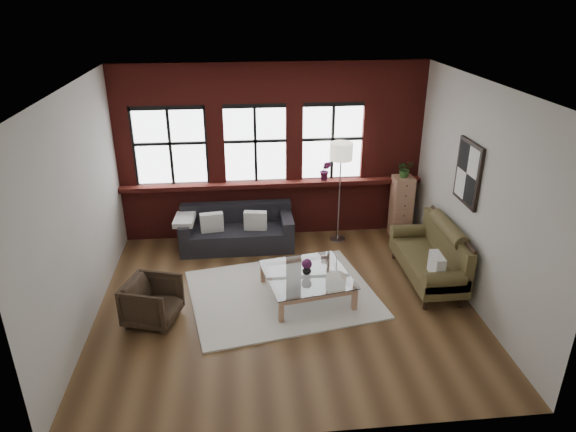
{
  "coord_description": "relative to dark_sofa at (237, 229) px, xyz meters",
  "views": [
    {
      "loc": [
        -0.63,
        -6.49,
        4.31
      ],
      "look_at": [
        0.1,
        0.6,
        1.15
      ],
      "focal_mm": 32.0,
      "sensor_mm": 36.0,
      "label": 1
    }
  ],
  "objects": [
    {
      "name": "armchair",
      "position": [
        -1.2,
        -2.17,
        -0.05
      ],
      "size": [
        0.87,
        0.86,
        0.64
      ],
      "primitive_type": "imported",
      "rotation": [
        0.0,
        0.0,
        1.26
      ],
      "color": "black",
      "rests_on": "floor"
    },
    {
      "name": "potted_plant_top",
      "position": [
        3.08,
        0.18,
        0.97
      ],
      "size": [
        0.32,
        0.29,
        0.32
      ],
      "primitive_type": "imported",
      "rotation": [
        0.0,
        0.0,
        0.16
      ],
      "color": "#2D5923",
      "rests_on": "drawer_chest"
    },
    {
      "name": "pillow_settee",
      "position": [
        2.91,
        -2.06,
        0.23
      ],
      "size": [
        0.16,
        0.39,
        0.34
      ],
      "primitive_type": "cube",
      "rotation": [
        0.0,
        0.0,
        -0.04
      ],
      "color": "silver",
      "rests_on": "vintage_settee"
    },
    {
      "name": "wall_left",
      "position": [
        -2.06,
        -1.9,
        1.24
      ],
      "size": [
        0.0,
        5.0,
        5.0
      ],
      "primitive_type": "plane",
      "rotation": [
        1.57,
        0.0,
        1.57
      ],
      "color": "#BBB8AE",
      "rests_on": "ground"
    },
    {
      "name": "wall_poster",
      "position": [
        3.41,
        -1.6,
        1.49
      ],
      "size": [
        0.05,
        0.74,
        0.94
      ],
      "primitive_type": null,
      "color": "black",
      "rests_on": "wall_right"
    },
    {
      "name": "flowers",
      "position": [
        1.03,
        -1.77,
        0.2
      ],
      "size": [
        0.16,
        0.16,
        0.16
      ],
      "primitive_type": "sphere",
      "color": "#561D4B",
      "rests_on": "vase"
    },
    {
      "name": "wall_right",
      "position": [
        3.44,
        -1.9,
        1.24
      ],
      "size": [
        0.0,
        5.0,
        5.0
      ],
      "primitive_type": "plane",
      "rotation": [
        1.57,
        0.0,
        -1.57
      ],
      "color": "#BBB8AE",
      "rests_on": "ground"
    },
    {
      "name": "window_right",
      "position": [
        1.79,
        0.55,
        1.39
      ],
      "size": [
        1.38,
        0.1,
        1.5
      ],
      "primitive_type": null,
      "color": "black",
      "rests_on": "brick_backwall"
    },
    {
      "name": "window_left",
      "position": [
        -1.11,
        0.55,
        1.39
      ],
      "size": [
        1.38,
        0.1,
        1.5
      ],
      "primitive_type": null,
      "color": "black",
      "rests_on": "brick_backwall"
    },
    {
      "name": "ceiling",
      "position": [
        0.69,
        -1.9,
        2.84
      ],
      "size": [
        5.5,
        5.5,
        0.0
      ],
      "primitive_type": "plane",
      "rotation": [
        3.14,
        0.0,
        0.0
      ],
      "color": "white",
      "rests_on": "ground"
    },
    {
      "name": "floor_lamp",
      "position": [
        1.87,
        0.1,
        0.65
      ],
      "size": [
        0.4,
        0.4,
        2.02
      ],
      "primitive_type": null,
      "color": "#A5A5A8",
      "rests_on": "floor"
    },
    {
      "name": "window_mid",
      "position": [
        0.39,
        0.55,
        1.39
      ],
      "size": [
        1.38,
        0.1,
        1.5
      ],
      "primitive_type": null,
      "color": "black",
      "rests_on": "brick_backwall"
    },
    {
      "name": "brick_backwall",
      "position": [
        0.69,
        0.54,
        1.24
      ],
      "size": [
        5.5,
        0.12,
        3.2
      ],
      "primitive_type": null,
      "color": "maroon",
      "rests_on": "floor"
    },
    {
      "name": "shag_rug",
      "position": [
        0.67,
        -1.69,
        -0.35
      ],
      "size": [
        3.08,
        2.61,
        0.03
      ],
      "primitive_type": "cube",
      "rotation": [
        0.0,
        0.0,
        0.18
      ],
      "color": "silver",
      "rests_on": "floor"
    },
    {
      "name": "floor",
      "position": [
        0.69,
        -1.9,
        -0.36
      ],
      "size": [
        5.5,
        5.5,
        0.0
      ],
      "primitive_type": "plane",
      "color": "#50341D",
      "rests_on": "ground"
    },
    {
      "name": "sill_plant",
      "position": [
        1.66,
        0.42,
        0.9
      ],
      "size": [
        0.24,
        0.21,
        0.37
      ],
      "primitive_type": "imported",
      "rotation": [
        0.0,
        0.0,
        -0.27
      ],
      "color": "#561D4B",
      "rests_on": "sill_ledge"
    },
    {
      "name": "vase",
      "position": [
        1.03,
        -1.77,
        0.1
      ],
      "size": [
        0.16,
        0.16,
        0.14
      ],
      "primitive_type": "imported",
      "rotation": [
        0.0,
        0.0,
        -0.23
      ],
      "color": "#B2B2B2",
      "rests_on": "coffee_table"
    },
    {
      "name": "dark_sofa",
      "position": [
        0.0,
        0.0,
        0.0
      ],
      "size": [
        2.01,
        0.81,
        0.73
      ],
      "primitive_type": null,
      "color": "black",
      "rests_on": "floor"
    },
    {
      "name": "wall_front",
      "position": [
        0.69,
        -4.4,
        1.24
      ],
      "size": [
        5.5,
        0.0,
        5.5
      ],
      "primitive_type": "plane",
      "rotation": [
        -1.57,
        0.0,
        0.0
      ],
      "color": "#BBB8AE",
      "rests_on": "ground"
    },
    {
      "name": "vintage_settee",
      "position": [
        2.99,
        -1.5,
        0.12
      ],
      "size": [
        0.81,
        1.82,
        0.97
      ],
      "primitive_type": null,
      "color": "#4E4424",
      "rests_on": "floor"
    },
    {
      "name": "wall_back",
      "position": [
        0.69,
        0.6,
        1.24
      ],
      "size": [
        5.5,
        0.0,
        5.5
      ],
      "primitive_type": "plane",
      "rotation": [
        1.57,
        0.0,
        0.0
      ],
      "color": "#BBB8AE",
      "rests_on": "ground"
    },
    {
      "name": "pillow_b",
      "position": [
        0.34,
        -0.1,
        0.19
      ],
      "size": [
        0.42,
        0.2,
        0.34
      ],
      "primitive_type": "cube",
      "rotation": [
        0.0,
        0.0,
        -0.15
      ],
      "color": "silver",
      "rests_on": "dark_sofa"
    },
    {
      "name": "drawer_chest",
      "position": [
        3.08,
        0.18,
        0.22
      ],
      "size": [
        0.36,
        0.36,
        1.17
      ],
      "primitive_type": "cube",
      "color": "tan",
      "rests_on": "floor"
    },
    {
      "name": "pillow_a",
      "position": [
        -0.43,
        -0.1,
        0.19
      ],
      "size": [
        0.42,
        0.2,
        0.34
      ],
      "primitive_type": "cube",
      "rotation": [
        0.0,
        0.0,
        0.15
      ],
      "color": "silver",
      "rests_on": "dark_sofa"
    },
    {
      "name": "sill_ledge",
      "position": [
        0.69,
        0.45,
        0.68
      ],
      "size": [
        5.5,
        0.3,
        0.08
      ],
      "primitive_type": "cube",
      "color": "maroon",
      "rests_on": "brick_backwall"
    },
    {
      "name": "coffee_table",
      "position": [
        1.03,
        -1.77,
        -0.17
      ],
      "size": [
        1.42,
        1.42,
        0.41
      ],
      "primitive_type": null,
      "rotation": [
        0.0,
        0.0,
        0.18
      ],
      "color": "tan",
      "rests_on": "shag_rug"
    }
  ]
}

